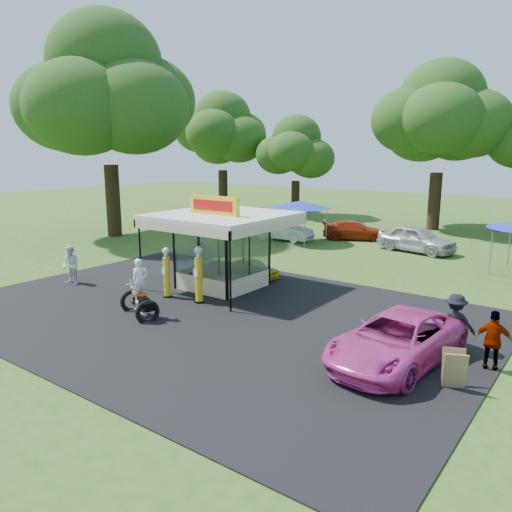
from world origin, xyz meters
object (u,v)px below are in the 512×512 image
object	(u,v)px
motorcycle	(140,294)
tent_west	(300,205)
spectator_east_a	(455,323)
kiosk_car	(252,268)
gas_pump_right	(199,276)
gas_station_kiosk	(222,249)
a_frame_sign	(454,370)
bg_car_b	(355,230)
bg_car_a	(283,230)
gas_pump_left	(167,274)
spectator_west	(71,265)
spectator_east_b	(493,341)
bg_car_c	(416,239)
pink_sedan	(397,340)

from	to	relation	value
motorcycle	tent_west	size ratio (longest dim) A/B	0.58
spectator_east_a	tent_west	world-z (taller)	tent_west
kiosk_car	spectator_east_a	distance (m)	11.07
gas_pump_right	spectator_east_a	bearing A→B (deg)	6.18
gas_station_kiosk	a_frame_sign	size ratio (longest dim) A/B	5.20
motorcycle	bg_car_b	distance (m)	19.85
motorcycle	bg_car_a	world-z (taller)	motorcycle
gas_pump_left	motorcycle	size ratio (longest dim) A/B	0.93
spectator_west	bg_car_a	bearing A→B (deg)	76.73
a_frame_sign	kiosk_car	size ratio (longest dim) A/B	0.37
gas_pump_left	bg_car_a	distance (m)	14.73
gas_pump_left	gas_station_kiosk	bearing A→B (deg)	72.23
motorcycle	spectator_east_b	bearing A→B (deg)	33.72
kiosk_car	spectator_east_a	xyz separation A→B (m)	(10.48, -3.54, 0.44)
a_frame_sign	bg_car_b	size ratio (longest dim) A/B	0.23
spectator_east_b	bg_car_c	distance (m)	17.01
tent_west	spectator_west	bearing A→B (deg)	-100.52
gas_pump_left	spectator_east_b	world-z (taller)	gas_pump_left
a_frame_sign	tent_west	world-z (taller)	tent_west
gas_pump_left	pink_sedan	distance (m)	10.26
spectator_east_a	bg_car_a	size ratio (longest dim) A/B	0.44
kiosk_car	bg_car_c	distance (m)	11.77
gas_pump_left	spectator_west	size ratio (longest dim) A/B	1.19
spectator_east_a	bg_car_b	bearing A→B (deg)	-70.75
gas_pump_right	a_frame_sign	size ratio (longest dim) A/B	2.29
pink_sedan	bg_car_c	bearing A→B (deg)	113.82
gas_station_kiosk	spectator_east_a	size ratio (longest dim) A/B	2.93
kiosk_car	bg_car_c	bearing A→B (deg)	-21.28
gas_pump_left	spectator_west	xyz separation A→B (m)	(-5.11, -1.16, -0.13)
bg_car_a	gas_pump_right	bearing A→B (deg)	-165.44
bg_car_a	bg_car_b	size ratio (longest dim) A/B	0.95
motorcycle	tent_west	bearing A→B (deg)	121.20
bg_car_c	bg_car_a	bearing A→B (deg)	111.12
kiosk_car	spectator_west	world-z (taller)	spectator_west
bg_car_c	tent_west	world-z (taller)	tent_west
bg_car_c	spectator_east_a	bearing A→B (deg)	-145.59
a_frame_sign	bg_car_c	size ratio (longest dim) A/B	0.22
a_frame_sign	bg_car_b	distance (m)	22.18
spectator_east_a	motorcycle	bearing A→B (deg)	4.17
kiosk_car	pink_sedan	size ratio (longest dim) A/B	0.53
a_frame_sign	spectator_east_b	distance (m)	1.88
pink_sedan	bg_car_a	world-z (taller)	pink_sedan
motorcycle	kiosk_car	world-z (taller)	motorcycle
bg_car_b	tent_west	distance (m)	4.54
motorcycle	spectator_east_a	bearing A→B (deg)	39.27
gas_station_kiosk	pink_sedan	distance (m)	10.00
spectator_east_b	bg_car_c	xyz separation A→B (m)	(-7.47, 15.29, -0.07)
gas_pump_left	bg_car_b	bearing A→B (deg)	89.32
gas_pump_left	spectator_east_a	bearing A→B (deg)	6.48
motorcycle	tent_west	xyz separation A→B (m)	(-3.29, 16.52, 1.63)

